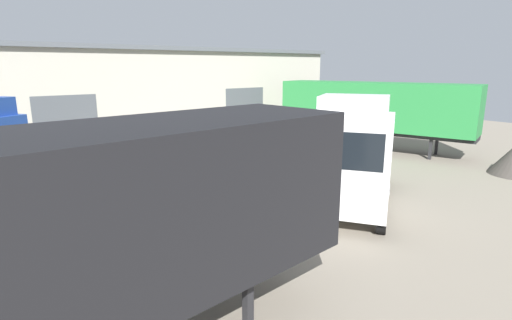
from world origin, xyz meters
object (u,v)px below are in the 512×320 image
container_trailer_yellow (89,231)px  oil_drum (228,196)px  tractor_unit_white (352,162)px  container_trailer_green (373,107)px

container_trailer_yellow → oil_drum: container_trailer_yellow is taller
tractor_unit_white → oil_drum: tractor_unit_white is taller
tractor_unit_white → oil_drum: (-2.86, 3.29, -1.51)m
oil_drum → container_trailer_yellow: bearing=-137.8°
tractor_unit_white → oil_drum: size_ratio=7.94×
tractor_unit_white → oil_drum: 4.61m
tractor_unit_white → container_trailer_yellow: (-9.08, -2.34, 0.69)m
tractor_unit_white → container_trailer_yellow: 9.40m
container_trailer_yellow → oil_drum: bearing=36.7°
tractor_unit_white → container_trailer_green: (10.07, 6.69, 0.66)m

